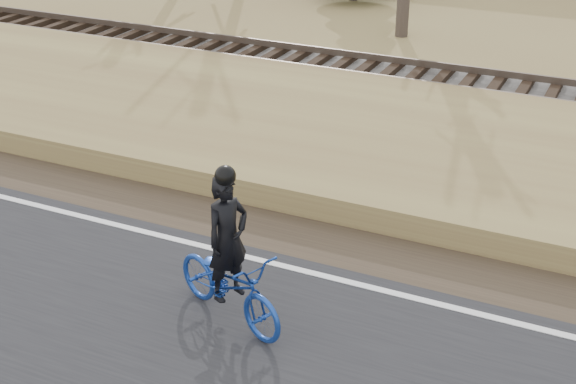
% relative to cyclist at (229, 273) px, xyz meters
% --- Properties ---
extents(ground, '(120.00, 120.00, 0.00)m').
position_rel_cyclist_xyz_m(ground, '(0.73, 1.24, -0.73)').
color(ground, '#9B8C4F').
rests_on(ground, ground).
extents(edge_line, '(120.00, 0.12, 0.01)m').
position_rel_cyclist_xyz_m(edge_line, '(0.73, 1.44, -0.67)').
color(edge_line, silver).
rests_on(edge_line, road).
extents(shoulder, '(120.00, 1.60, 0.04)m').
position_rel_cyclist_xyz_m(shoulder, '(0.73, 2.44, -0.71)').
color(shoulder, '#473A2B').
rests_on(shoulder, ground).
extents(embankment, '(120.00, 5.00, 0.44)m').
position_rel_cyclist_xyz_m(embankment, '(0.73, 5.44, -0.51)').
color(embankment, '#9B8C4F').
rests_on(embankment, ground).
extents(ballast, '(120.00, 3.00, 0.45)m').
position_rel_cyclist_xyz_m(ballast, '(0.73, 9.24, -0.51)').
color(ballast, slate).
rests_on(ballast, ground).
extents(railroad, '(120.00, 2.40, 0.29)m').
position_rel_cyclist_xyz_m(railroad, '(0.73, 9.24, -0.21)').
color(railroad, black).
rests_on(railroad, ballast).
extents(cyclist, '(2.05, 1.36, 2.15)m').
position_rel_cyclist_xyz_m(cyclist, '(0.00, 0.00, 0.00)').
color(cyclist, navy).
rests_on(cyclist, road).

